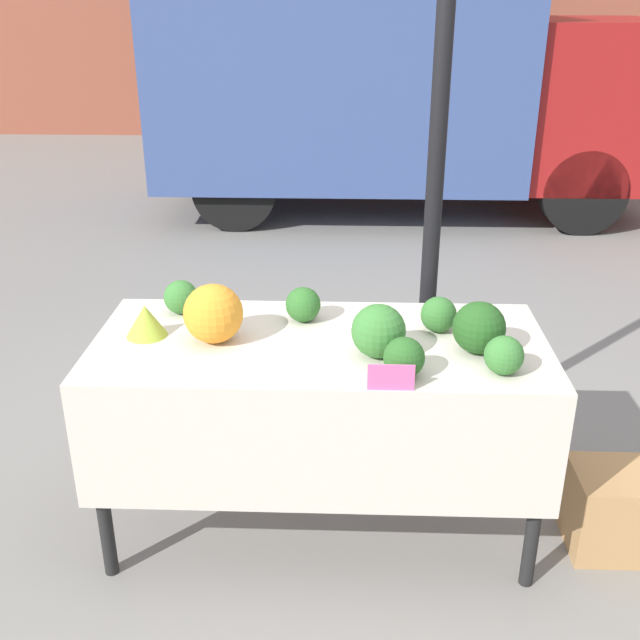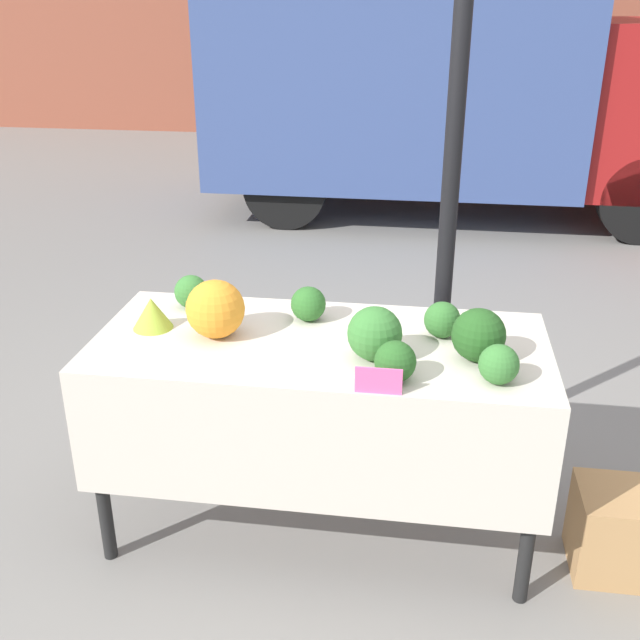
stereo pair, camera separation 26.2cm
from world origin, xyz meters
name	(u,v)px [view 2 (the right image)]	position (x,y,z in m)	size (l,w,h in m)	color
ground_plane	(320,522)	(0.00, 0.00, 0.00)	(40.00, 40.00, 0.00)	gray
tent_pole	(448,221)	(0.43, 0.53, 1.11)	(0.07, 0.07, 2.22)	black
parked_truck	(447,79)	(0.46, 4.79, 1.21)	(4.48, 1.98, 2.25)	#384C84
market_table	(318,377)	(0.00, -0.06, 0.69)	(1.62, 0.73, 0.80)	beige
orange_cauliflower	(215,309)	(-0.37, -0.02, 0.91)	(0.21, 0.21, 0.21)	orange
romanesco_head	(152,313)	(-0.62, 0.02, 0.86)	(0.15, 0.15, 0.12)	#93B238
broccoli_head_0	(479,335)	(0.54, -0.07, 0.89)	(0.18, 0.18, 0.18)	#23511E
broccoli_head_1	(442,320)	(0.43, 0.10, 0.87)	(0.13, 0.13, 0.13)	#336B2D
broccoli_head_2	(308,304)	(-0.07, 0.17, 0.87)	(0.13, 0.13, 0.13)	#2D6628
broccoli_head_3	(375,334)	(0.20, -0.11, 0.90)	(0.18, 0.18, 0.18)	#387533
broccoli_head_4	(191,292)	(-0.54, 0.23, 0.87)	(0.13, 0.13, 0.13)	#387533
broccoli_head_5	(499,364)	(0.60, -0.22, 0.87)	(0.13, 0.13, 0.13)	#387533
broccoli_head_6	(395,361)	(0.28, -0.26, 0.87)	(0.13, 0.13, 0.13)	#285B23
price_sign	(378,381)	(0.23, -0.35, 0.85)	(0.15, 0.01, 0.09)	#F45B9E
produce_crate	(640,533)	(1.17, -0.09, 0.16)	(0.46, 0.28, 0.32)	tan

